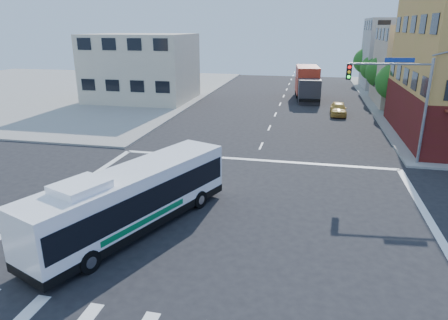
# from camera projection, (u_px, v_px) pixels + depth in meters

# --- Properties ---
(ground) EXTENTS (120.00, 120.00, 0.00)m
(ground) POSITION_uv_depth(u_px,v_px,m) (227.00, 222.00, 19.03)
(ground) COLOR black
(ground) RESTS_ON ground
(sidewalk_nw) EXTENTS (50.00, 50.00, 0.15)m
(sidewalk_nw) POSITION_uv_depth(u_px,v_px,m) (43.00, 89.00, 58.48)
(sidewalk_nw) COLOR gray
(sidewalk_nw) RESTS_ON ground
(building_east_near) EXTENTS (12.06, 10.06, 9.00)m
(building_east_near) POSITION_uv_depth(u_px,v_px,m) (433.00, 66.00, 45.65)
(building_east_near) COLOR tan
(building_east_near) RESTS_ON ground
(building_east_far) EXTENTS (12.06, 10.06, 10.00)m
(building_east_far) POSITION_uv_depth(u_px,v_px,m) (407.00, 54.00, 58.46)
(building_east_far) COLOR #A9AAA4
(building_east_far) RESTS_ON ground
(building_west) EXTENTS (12.06, 10.06, 8.00)m
(building_west) POSITION_uv_depth(u_px,v_px,m) (142.00, 68.00, 48.96)
(building_west) COLOR beige
(building_west) RESTS_ON ground
(signal_mast_ne) EXTENTS (7.91, 1.13, 8.07)m
(signal_mast_ne) POSITION_uv_depth(u_px,v_px,m) (400.00, 90.00, 25.45)
(signal_mast_ne) COLOR gray
(signal_mast_ne) RESTS_ON ground
(street_tree_a) EXTENTS (3.60, 3.60, 5.53)m
(street_tree_a) POSITION_uv_depth(u_px,v_px,m) (394.00, 80.00, 41.35)
(street_tree_a) COLOR #332212
(street_tree_a) RESTS_ON ground
(street_tree_b) EXTENTS (3.80, 3.80, 5.79)m
(street_tree_b) POSITION_uv_depth(u_px,v_px,m) (383.00, 70.00, 48.71)
(street_tree_b) COLOR #332212
(street_tree_b) RESTS_ON ground
(street_tree_c) EXTENTS (3.40, 3.40, 5.29)m
(street_tree_c) POSITION_uv_depth(u_px,v_px,m) (373.00, 67.00, 56.21)
(street_tree_c) COLOR #332212
(street_tree_c) RESTS_ON ground
(street_tree_d) EXTENTS (4.00, 4.00, 6.03)m
(street_tree_d) POSITION_uv_depth(u_px,v_px,m) (367.00, 59.00, 63.49)
(street_tree_d) COLOR #332212
(street_tree_d) RESTS_ON ground
(transit_bus) EXTENTS (6.07, 10.79, 3.17)m
(transit_bus) POSITION_uv_depth(u_px,v_px,m) (134.00, 198.00, 17.86)
(transit_bus) COLOR black
(transit_bus) RESTS_ON ground
(box_truck) EXTENTS (3.38, 9.11, 4.01)m
(box_truck) POSITION_uv_depth(u_px,v_px,m) (307.00, 84.00, 50.49)
(box_truck) COLOR #29292F
(box_truck) RESTS_ON ground
(parked_car) EXTENTS (1.66, 4.02, 1.36)m
(parked_car) POSITION_uv_depth(u_px,v_px,m) (338.00, 109.00, 41.64)
(parked_car) COLOR gold
(parked_car) RESTS_ON ground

